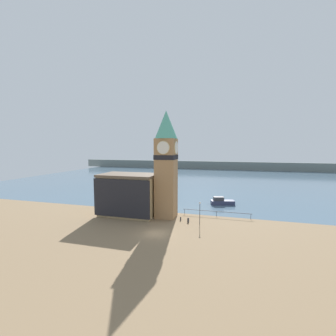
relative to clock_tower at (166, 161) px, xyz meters
name	(u,v)px	position (x,y,z in m)	size (l,w,h in m)	color
ground_plane	(156,233)	(0.83, -8.91, -11.21)	(160.00, 160.00, 0.00)	#846B4C
water	(205,177)	(0.83, 63.13, -11.22)	(160.00, 120.00, 0.00)	slate
far_shoreline	(212,165)	(0.83, 103.13, -8.71)	(180.00, 3.00, 5.00)	slate
pier_railing	(216,212)	(9.79, 2.88, -10.24)	(13.73, 0.08, 1.09)	#232328
clock_tower	(166,161)	(0.00, 0.00, 0.00)	(4.44, 4.44, 21.11)	#9E754C
pier_building	(129,194)	(-7.92, -0.65, -6.93)	(11.74, 7.18, 8.53)	tan
boat_near	(222,202)	(10.46, 12.97, -10.49)	(5.92, 3.31, 1.93)	#333856
mooring_bollard_near	(188,220)	(4.89, -2.10, -10.75)	(0.36, 0.36, 0.85)	#2D2D33
mooring_bollard_far	(181,218)	(3.29, -1.43, -10.84)	(0.25, 0.25, 0.69)	#2D2D33
lamp_post	(200,209)	(7.15, -2.99, -8.28)	(0.32, 0.32, 4.24)	black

